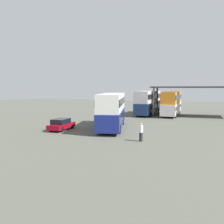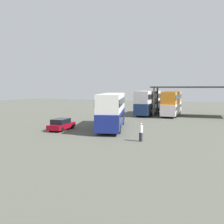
% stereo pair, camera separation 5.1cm
% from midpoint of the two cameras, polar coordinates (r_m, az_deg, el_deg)
% --- Properties ---
extents(ground_plane, '(140.00, 140.00, 0.00)m').
position_cam_midpoint_polar(ground_plane, '(27.11, -0.69, -4.89)').
color(ground_plane, '#505147').
extents(double_decker_main, '(5.66, 11.28, 4.23)m').
position_cam_midpoint_polar(double_decker_main, '(30.09, -0.05, 0.60)').
color(double_decker_main, navy).
rests_on(double_decker_main, ground_plane).
extents(parked_hatchback, '(2.00, 4.19, 1.35)m').
position_cam_midpoint_polar(parked_hatchback, '(29.62, -11.60, -2.79)').
color(parked_hatchback, maroon).
rests_on(parked_hatchback, ground_plane).
extents(double_decker_near_canopy, '(2.69, 10.91, 4.37)m').
position_cam_midpoint_polar(double_decker_near_canopy, '(46.26, 8.29, 2.35)').
color(double_decker_near_canopy, navy).
rests_on(double_decker_near_canopy, ground_plane).
extents(double_decker_mid_row, '(3.05, 11.63, 4.25)m').
position_cam_midpoint_polar(double_decker_mid_row, '(46.12, 13.53, 2.17)').
color(double_decker_mid_row, white).
rests_on(double_decker_mid_row, ground_plane).
extents(depot_canopy, '(16.99, 6.92, 5.18)m').
position_cam_midpoint_polar(depot_canopy, '(45.39, 19.63, 5.07)').
color(depot_canopy, '#33353A').
rests_on(depot_canopy, ground_plane).
extents(pedestrian_waiting, '(0.38, 0.38, 1.70)m').
position_cam_midpoint_polar(pedestrian_waiting, '(23.04, 6.60, -4.63)').
color(pedestrian_waiting, '#262633').
rests_on(pedestrian_waiting, ground_plane).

